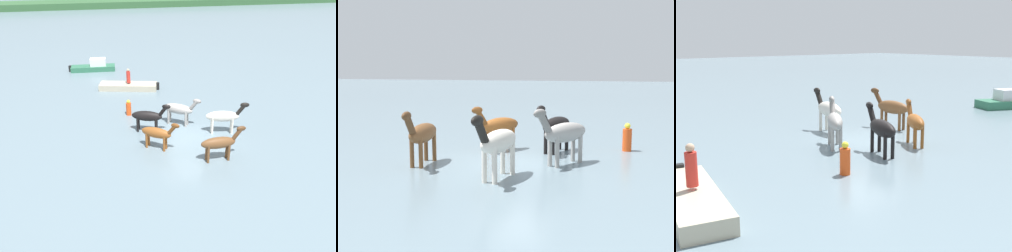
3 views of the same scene
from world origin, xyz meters
TOP-DOWN VIEW (x-y plane):
  - ground_plane at (0.00, 0.00)m, footprint 172.99×172.99m
  - horse_gray_outer at (2.58, 0.15)m, footprint 2.69×0.98m
  - horse_chestnut_trailing at (0.06, 1.81)m, footprint 2.40×1.77m
  - horse_dark_mare at (-1.85, -1.05)m, footprint 2.20×1.62m
  - horse_pinto_flank at (1.31, -2.91)m, footprint 2.54×0.66m
  - horse_dun_straggler at (-2.08, 1.20)m, footprint 2.49×1.21m
  - buoy_channel_marker at (-3.12, 3.95)m, footprint 0.36×0.36m

SIDE VIEW (x-z plane):
  - ground_plane at x=0.00m, z-range 0.00..0.00m
  - buoy_channel_marker at x=-3.12m, z-range -0.06..1.08m
  - horse_dark_mare at x=-1.85m, z-range 0.09..1.95m
  - horse_dun_straggler at x=-2.08m, z-range 0.10..2.05m
  - horse_pinto_flank at x=1.31m, z-range 0.10..2.08m
  - horse_chestnut_trailing at x=0.06m, z-range 0.10..2.13m
  - horse_gray_outer at x=2.58m, z-range 0.11..2.18m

